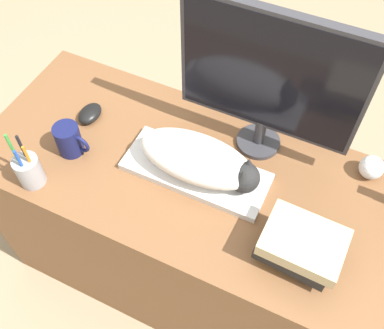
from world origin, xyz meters
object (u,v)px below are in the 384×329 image
object	(u,v)px
cat	(201,160)
monitor	(270,78)
baseball	(372,167)
pen_cup	(29,170)
coffee_mug	(69,140)
computer_mouse	(90,114)
book_stack	(300,246)
keyboard	(196,172)

from	to	relation	value
cat	monitor	bearing A→B (deg)	59.42
cat	monitor	size ratio (longest dim) A/B	0.72
cat	baseball	bearing A→B (deg)	25.95
pen_cup	coffee_mug	bearing A→B (deg)	74.94
cat	baseball	xyz separation A→B (m)	(0.47, 0.23, -0.04)
computer_mouse	baseball	world-z (taller)	baseball
baseball	book_stack	xyz separation A→B (m)	(-0.12, -0.36, 0.02)
book_stack	cat	bearing A→B (deg)	159.59
monitor	baseball	size ratio (longest dim) A/B	7.11
book_stack	keyboard	bearing A→B (deg)	160.45
cat	baseball	world-z (taller)	cat
keyboard	pen_cup	xyz separation A→B (m)	(-0.44, -0.24, 0.04)
monitor	coffee_mug	bearing A→B (deg)	-152.01
computer_mouse	book_stack	bearing A→B (deg)	-13.38
computer_mouse	pen_cup	size ratio (longest dim) A/B	0.45
computer_mouse	coffee_mug	distance (m)	0.15
computer_mouse	cat	bearing A→B (deg)	-7.51
computer_mouse	keyboard	bearing A→B (deg)	-7.80
monitor	baseball	distance (m)	0.43
monitor	book_stack	size ratio (longest dim) A/B	2.43
monitor	coffee_mug	size ratio (longest dim) A/B	4.55
keyboard	book_stack	size ratio (longest dim) A/B	2.06
computer_mouse	pen_cup	distance (m)	0.30
coffee_mug	pen_cup	bearing A→B (deg)	-105.06
cat	book_stack	distance (m)	0.37
computer_mouse	coffee_mug	bearing A→B (deg)	-80.00
cat	pen_cup	xyz separation A→B (m)	(-0.46, -0.24, -0.02)
cat	pen_cup	world-z (taller)	pen_cup
cat	baseball	size ratio (longest dim) A/B	5.09
computer_mouse	pen_cup	bearing A→B (deg)	-92.90
coffee_mug	book_stack	bearing A→B (deg)	-3.20
monitor	computer_mouse	xyz separation A→B (m)	(-0.56, -0.14, -0.27)
coffee_mug	book_stack	xyz separation A→B (m)	(0.77, -0.04, 0.01)
cat	coffee_mug	xyz separation A→B (m)	(-0.42, -0.09, -0.03)
keyboard	pen_cup	distance (m)	0.50
baseball	book_stack	world-z (taller)	book_stack
computer_mouse	coffee_mug	xyz separation A→B (m)	(0.03, -0.15, 0.03)
computer_mouse	pen_cup	xyz separation A→B (m)	(-0.01, -0.30, 0.04)
keyboard	baseball	bearing A→B (deg)	25.17
baseball	book_stack	bearing A→B (deg)	-108.40
pen_cup	computer_mouse	bearing A→B (deg)	87.10
cat	pen_cup	bearing A→B (deg)	-152.45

